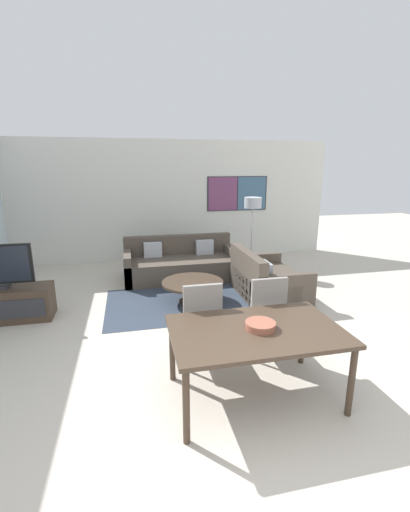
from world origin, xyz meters
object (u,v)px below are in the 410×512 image
dining_chair_left (201,319)px  fruit_bowl (260,325)px  floor_lamp (253,209)px  dining_chair_centre (264,311)px  sofa_side (265,282)px  coffee_table (193,286)px  dining_table (256,335)px  sofa_main (180,264)px

dining_chair_left → fruit_bowl: (0.43, -0.70, 0.21)m
floor_lamp → dining_chair_centre: bearing=-107.5°
fruit_bowl → dining_chair_left: bearing=121.4°
sofa_side → coffee_table: bearing=88.9°
dining_chair_centre → dining_table: bearing=-117.9°
sofa_side → dining_table: (-1.12, -2.48, 0.39)m
dining_table → dining_chair_centre: dining_chair_centre is taller
dining_chair_left → dining_chair_centre: (0.78, 0.04, 0.00)m
floor_lamp → coffee_table: bearing=-137.0°
dining_table → fruit_bowl: 0.11m
sofa_side → sofa_main: bearing=42.3°
dining_table → dining_chair_centre: bearing=62.1°
coffee_table → dining_table: dining_table is taller
sofa_main → coffee_table: size_ratio=2.19×
sofa_side → floor_lamp: 1.84m
sofa_side → dining_chair_left: size_ratio=1.45×
dining_table → fruit_bowl: (0.04, -0.01, 0.11)m
dining_table → floor_lamp: floor_lamp is taller
coffee_table → fruit_bowl: (0.18, -2.51, 0.49)m
sofa_main → dining_chair_left: size_ratio=2.24×
dining_chair_centre → fruit_bowl: bearing=-115.3°
coffee_table → dining_chair_centre: bearing=-73.3°
sofa_main → dining_chair_left: 3.20m
sofa_main → fruit_bowl: sofa_main is taller
coffee_table → floor_lamp: (1.54, 1.44, 1.08)m
fruit_bowl → sofa_side: bearing=66.5°
dining_chair_centre → floor_lamp: 3.46m
sofa_side → dining_table: bearing=155.7°
dining_table → dining_chair_centre: 0.84m
fruit_bowl → floor_lamp: (1.36, 3.95, 0.59)m
dining_chair_left → floor_lamp: floor_lamp is taller
sofa_main → coffee_table: bearing=-90.0°
dining_table → fruit_bowl: fruit_bowl is taller
coffee_table → fruit_bowl: fruit_bowl is taller
sofa_main → floor_lamp: (1.54, 0.08, 1.08)m
dining_chair_centre → fruit_bowl: (-0.35, -0.74, 0.21)m
sofa_side → dining_chair_centre: bearing=157.3°
sofa_main → dining_chair_centre: (0.53, -3.13, 0.28)m
dining_table → dining_chair_left: bearing=119.3°
coffee_table → fruit_bowl: 2.57m
coffee_table → dining_chair_left: dining_chair_left is taller
fruit_bowl → coffee_table: bearing=94.1°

